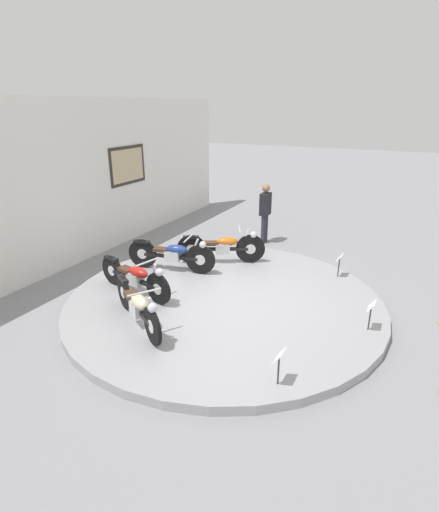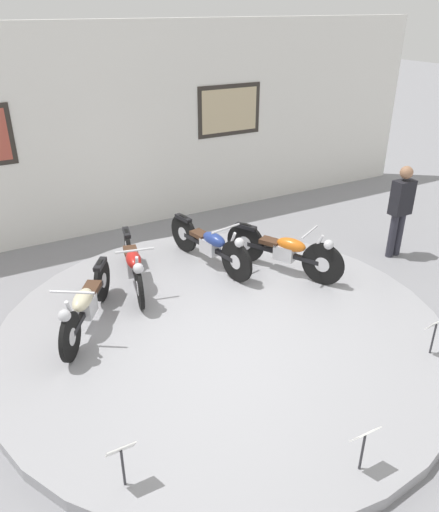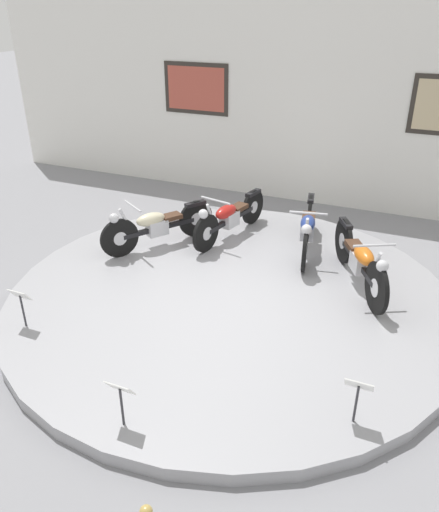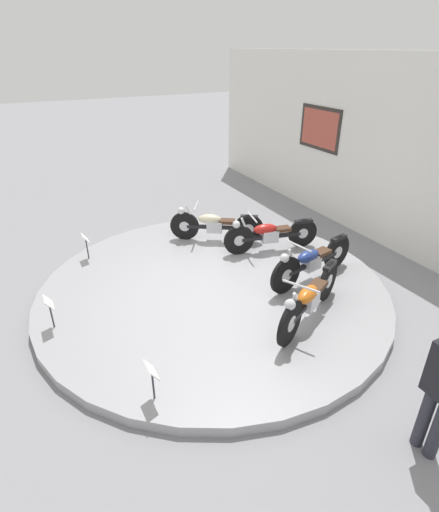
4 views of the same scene
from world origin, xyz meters
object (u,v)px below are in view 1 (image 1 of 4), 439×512
object	(u,v)px
motorcycle_blue	(173,254)
info_placard_front_right	(339,260)
motorcycle_cream	(138,305)
info_placard_front_left	(279,360)
visitor_standing	(265,210)
motorcycle_red	(135,276)
motorcycle_orange	(223,246)
info_placard_front_centre	(371,309)

from	to	relation	value
motorcycle_blue	info_placard_front_right	distance (m)	3.55
info_placard_front_right	motorcycle_cream	bearing A→B (deg)	144.15
motorcycle_cream	info_placard_front_left	distance (m)	2.57
visitor_standing	info_placard_front_right	bearing A→B (deg)	-127.76
motorcycle_red	motorcycle_orange	size ratio (longest dim) A/B	1.06
motorcycle_red	info_placard_front_right	distance (m)	4.20
motorcycle_cream	visitor_standing	distance (m)	5.36
motorcycle_orange	info_placard_front_left	xyz separation A→B (m)	(-3.51, -2.54, -0.03)
motorcycle_orange	info_placard_front_centre	xyz separation A→B (m)	(-1.56, -3.42, -0.03)
info_placard_front_left	info_placard_front_centre	size ratio (longest dim) A/B	1.00
info_placard_front_right	motorcycle_orange	bearing A→B (deg)	98.70
motorcycle_cream	motorcycle_red	world-z (taller)	motorcycle_cream
motorcycle_cream	visitor_standing	xyz separation A→B (m)	(5.35, -0.18, 0.38)
info_placard_front_centre	visitor_standing	bearing A→B (deg)	40.57
motorcycle_cream	motorcycle_blue	world-z (taller)	motorcycle_blue
motorcycle_red	info_placard_front_centre	xyz separation A→B (m)	(0.65, -4.18, -0.00)
motorcycle_orange	visitor_standing	distance (m)	2.26
motorcycle_blue	info_placard_front_centre	xyz separation A→B (m)	(-0.65, -4.18, -0.02)
motorcycle_cream	motorcycle_orange	world-z (taller)	motorcycle_orange
info_placard_front_left	motorcycle_blue	bearing A→B (deg)	51.84
motorcycle_blue	visitor_standing	size ratio (longest dim) A/B	1.22
motorcycle_cream	motorcycle_orange	size ratio (longest dim) A/B	0.93
motorcycle_blue	info_placard_front_left	size ratio (longest dim) A/B	3.86
motorcycle_orange	visitor_standing	world-z (taller)	visitor_standing
motorcycle_cream	info_placard_front_left	size ratio (longest dim) A/B	3.28
motorcycle_blue	visitor_standing	distance (m)	3.29
motorcycle_blue	motorcycle_orange	world-z (taller)	motorcycle_orange
info_placard_front_right	visitor_standing	distance (m)	3.01
visitor_standing	motorcycle_blue	bearing A→B (deg)	163.24
info_placard_front_left	motorcycle_red	bearing A→B (deg)	68.48
info_placard_front_right	visitor_standing	world-z (taller)	visitor_standing
motorcycle_orange	info_placard_front_right	size ratio (longest dim) A/B	3.54
motorcycle_red	info_placard_front_left	distance (m)	3.55
motorcycle_orange	info_placard_front_centre	bearing A→B (deg)	-114.56
motorcycle_red	motorcycle_blue	world-z (taller)	motorcycle_blue
info_placard_front_left	info_placard_front_right	world-z (taller)	same
motorcycle_red	motorcycle_blue	bearing A→B (deg)	0.13
motorcycle_blue	info_placard_front_right	bearing A→B (deg)	-68.47
info_placard_front_left	motorcycle_orange	bearing A→B (deg)	35.90
motorcycle_cream	info_placard_front_right	bearing A→B (deg)	-35.85
motorcycle_orange	info_placard_front_right	xyz separation A→B (m)	(0.39, -2.54, -0.03)
info_placard_front_centre	visitor_standing	size ratio (longest dim) A/B	0.32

